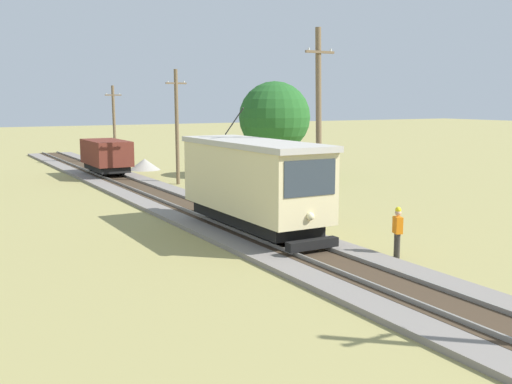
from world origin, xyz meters
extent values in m
cube|color=beige|center=(0.00, 17.92, 2.30)|extent=(2.50, 8.00, 2.60)
cube|color=#B2ADA3|center=(0.00, 17.92, 3.71)|extent=(2.60, 8.32, 0.22)
cube|color=black|center=(0.00, 17.92, 0.72)|extent=(2.10, 7.04, 0.44)
cube|color=#2D3842|center=(0.00, 13.91, 2.77)|extent=(2.10, 0.03, 1.25)
cube|color=#2D3842|center=(1.26, 17.92, 2.66)|extent=(0.02, 6.72, 1.04)
sphere|color=#F4EAB2|center=(0.00, 13.86, 1.45)|extent=(0.28, 0.28, 0.28)
cylinder|color=black|center=(0.00, 19.52, 4.52)|extent=(0.05, 1.67, 1.19)
cube|color=black|center=(0.00, 13.72, 0.50)|extent=(2.00, 0.36, 0.32)
cylinder|color=black|center=(0.00, 15.68, 0.72)|extent=(1.54, 0.80, 0.80)
cylinder|color=black|center=(0.00, 20.16, 0.72)|extent=(1.54, 0.80, 0.80)
cube|color=maroon|center=(0.00, 39.17, 1.78)|extent=(2.40, 5.20, 1.70)
cube|color=black|center=(0.00, 39.17, 0.70)|extent=(2.02, 4.78, 0.38)
cylinder|color=black|center=(0.00, 37.61, 0.70)|extent=(1.54, 0.76, 0.76)
cylinder|color=black|center=(0.00, 40.73, 0.70)|extent=(1.54, 0.76, 0.76)
cylinder|color=brown|center=(3.04, 17.73, 4.18)|extent=(0.24, 0.54, 8.36)
cube|color=brown|center=(3.04, 17.73, 7.35)|extent=(1.40, 0.10, 0.10)
cylinder|color=silver|center=(2.49, 17.73, 7.45)|extent=(0.08, 0.08, 0.10)
cylinder|color=silver|center=(3.59, 17.73, 7.45)|extent=(0.08, 0.08, 0.10)
cylinder|color=brown|center=(3.04, 33.38, 3.68)|extent=(0.24, 0.31, 7.36)
cube|color=brown|center=(3.04, 33.38, 6.48)|extent=(1.40, 0.10, 0.10)
cylinder|color=silver|center=(2.49, 33.38, 6.58)|extent=(0.08, 0.08, 0.10)
cylinder|color=silver|center=(3.59, 33.38, 6.58)|extent=(0.08, 0.08, 0.10)
cylinder|color=brown|center=(3.04, 47.40, 3.32)|extent=(0.24, 0.43, 6.65)
cube|color=brown|center=(3.04, 47.40, 5.85)|extent=(1.40, 0.10, 0.10)
cylinder|color=silver|center=(2.49, 47.40, 5.95)|extent=(0.08, 0.08, 0.10)
cylinder|color=silver|center=(3.59, 47.40, 5.95)|extent=(0.08, 0.08, 0.10)
cone|color=#9E998E|center=(3.86, 42.27, 0.44)|extent=(2.45, 2.45, 0.88)
cylinder|color=#38332D|center=(2.63, 12.44, 0.43)|extent=(0.15, 0.15, 0.86)
cylinder|color=#38332D|center=(2.58, 12.29, 0.43)|extent=(0.15, 0.15, 0.86)
cube|color=orange|center=(2.61, 12.36, 1.15)|extent=(0.35, 0.44, 0.58)
sphere|color=tan|center=(2.61, 12.36, 1.58)|extent=(0.22, 0.22, 0.22)
sphere|color=yellow|center=(2.61, 12.36, 1.68)|extent=(0.21, 0.21, 0.21)
cylinder|color=#4C3823|center=(10.41, 33.41, 1.18)|extent=(0.32, 0.32, 2.35)
sphere|color=#235B23|center=(10.41, 33.41, 4.23)|extent=(5.01, 5.01, 5.01)
camera|label=1|loc=(-11.58, -2.82, 5.38)|focal=42.11mm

